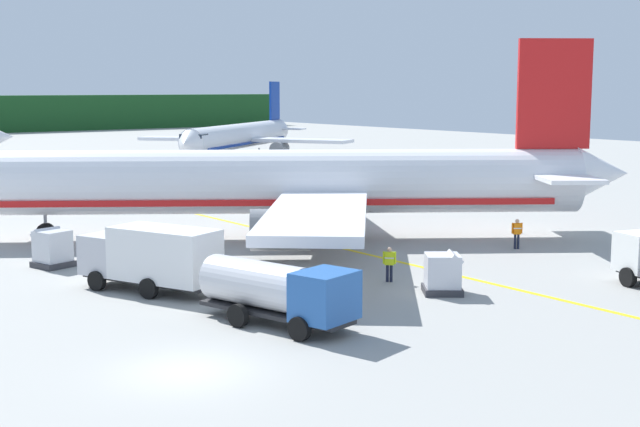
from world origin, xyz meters
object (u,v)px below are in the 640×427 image
object	(u,v)px
airliner_foreground	(286,183)
cargo_container_mid	(52,249)
cargo_container_near	(443,274)
crew_loader_right	(389,262)
airliner_mid_apron	(241,136)
crew_loader_left	(517,231)
service_truck_catering	(151,256)
service_truck_pushback	(279,290)
crew_marshaller	(212,254)

from	to	relation	value
airliner_foreground	cargo_container_mid	xyz separation A→B (m)	(-14.14, 0.38, -2.45)
cargo_container_near	cargo_container_mid	world-z (taller)	cargo_container_mid
airliner_foreground	crew_loader_right	bearing A→B (deg)	-102.33
airliner_mid_apron	cargo_container_mid	size ratio (longest dim) A/B	14.11
cargo_container_near	crew_loader_right	world-z (taller)	cargo_container_near
crew_loader_left	airliner_foreground	bearing A→B (deg)	130.20
service_truck_catering	crew_loader_right	world-z (taller)	service_truck_catering
service_truck_catering	crew_loader_left	size ratio (longest dim) A/B	4.13
cargo_container_near	airliner_foreground	bearing A→B (deg)	81.49
airliner_foreground	service_truck_catering	distance (m)	14.79
service_truck_pushback	cargo_container_mid	distance (m)	16.42
cargo_container_near	crew_marshaller	bearing A→B (deg)	120.94
cargo_container_mid	airliner_mid_apron	bearing A→B (deg)	50.61
airliner_foreground	crew_loader_right	distance (m)	12.98
airliner_mid_apron	crew_loader_left	world-z (taller)	airliner_mid_apron
crew_loader_left	cargo_container_near	bearing A→B (deg)	-154.14
crew_loader_left	crew_loader_right	distance (m)	11.62
service_truck_catering	crew_loader_left	distance (m)	21.39
service_truck_catering	cargo_container_mid	bearing A→B (deg)	101.33
service_truck_pushback	crew_loader_left	xyz separation A→B (m)	(19.86, 5.49, -0.40)
service_truck_catering	cargo_container_near	size ratio (longest dim) A/B	2.99
airliner_mid_apron	crew_loader_left	distance (m)	67.94
service_truck_pushback	crew_loader_left	size ratio (longest dim) A/B	4.06
airliner_foreground	service_truck_catering	bearing A→B (deg)	-148.63
airliner_mid_apron	service_truck_catering	xyz separation A→B (m)	(-42.57, -61.83, -1.20)
airliner_foreground	airliner_mid_apron	bearing A→B (deg)	61.00
airliner_mid_apron	service_truck_catering	world-z (taller)	airliner_mid_apron
airliner_mid_apron	crew_loader_right	world-z (taller)	airliner_mid_apron
service_truck_pushback	crew_loader_right	bearing A→B (deg)	21.34
airliner_foreground	crew_loader_left	size ratio (longest dim) A/B	21.44
airliner_mid_apron	service_truck_catering	bearing A→B (deg)	-124.55
service_truck_catering	crew_marshaller	xyz separation A→B (m)	(4.23, 1.98, -0.67)
cargo_container_mid	cargo_container_near	bearing A→B (deg)	-53.59
airliner_mid_apron	crew_loader_right	bearing A→B (deg)	-116.17
service_truck_catering	crew_loader_right	bearing A→B (deg)	-26.17
airliner_foreground	cargo_container_near	distance (m)	15.99
crew_loader_left	crew_loader_right	world-z (taller)	crew_loader_left
airliner_mid_apron	service_truck_pushback	bearing A→B (deg)	-120.50
crew_loader_right	airliner_mid_apron	bearing A→B (deg)	63.83
cargo_container_near	crew_marshaller	world-z (taller)	cargo_container_near
crew_marshaller	crew_loader_right	distance (m)	8.80
service_truck_catering	crew_loader_right	xyz separation A→B (m)	(9.81, -4.82, -0.65)
airliner_foreground	service_truck_pushback	world-z (taller)	airliner_foreground
airliner_foreground	cargo_container_mid	bearing A→B (deg)	178.45
airliner_foreground	airliner_mid_apron	size ratio (longest dim) A/B	1.25
service_truck_pushback	cargo_container_near	world-z (taller)	service_truck_pushback
airliner_foreground	cargo_container_near	bearing A→B (deg)	-98.51
airliner_foreground	airliner_mid_apron	xyz separation A→B (m)	(30.04, 54.19, -0.57)
service_truck_pushback	crew_loader_right	xyz separation A→B (m)	(8.45, 3.30, -0.43)
service_truck_pushback	cargo_container_near	distance (m)	8.86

